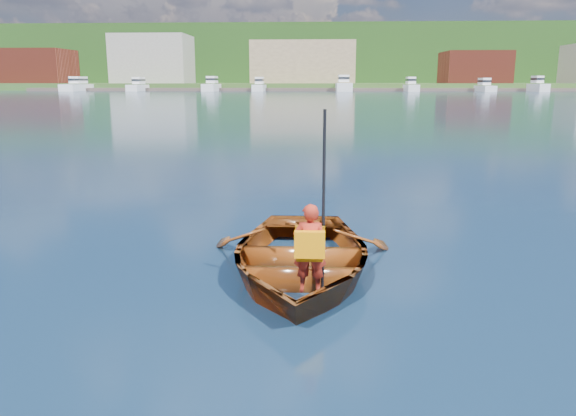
{
  "coord_description": "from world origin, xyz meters",
  "views": [
    {
      "loc": [
        -0.39,
        -6.15,
        2.46
      ],
      "look_at": [
        -0.76,
        0.83,
        0.88
      ],
      "focal_mm": 35.0,
      "sensor_mm": 36.0,
      "label": 1
    }
  ],
  "objects_px": {
    "marina_yachts": "(322,86)",
    "child_paddler": "(310,247)",
    "dock": "(324,90)",
    "rowboat": "(299,256)"
  },
  "relations": [
    {
      "from": "child_paddler",
      "to": "dock",
      "type": "distance_m",
      "value": 148.08
    },
    {
      "from": "child_paddler",
      "to": "dock",
      "type": "bearing_deg",
      "value": 89.38
    },
    {
      "from": "rowboat",
      "to": "dock",
      "type": "distance_m",
      "value": 147.18
    },
    {
      "from": "child_paddler",
      "to": "marina_yachts",
      "type": "height_order",
      "value": "marina_yachts"
    },
    {
      "from": "marina_yachts",
      "to": "child_paddler",
      "type": "bearing_deg",
      "value": -90.39
    },
    {
      "from": "rowboat",
      "to": "marina_yachts",
      "type": "height_order",
      "value": "marina_yachts"
    },
    {
      "from": "dock",
      "to": "marina_yachts",
      "type": "bearing_deg",
      "value": -97.71
    },
    {
      "from": "rowboat",
      "to": "child_paddler",
      "type": "relative_size",
      "value": 1.83
    },
    {
      "from": "dock",
      "to": "marina_yachts",
      "type": "height_order",
      "value": "marina_yachts"
    },
    {
      "from": "marina_yachts",
      "to": "dock",
      "type": "bearing_deg",
      "value": 82.29
    }
  ]
}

